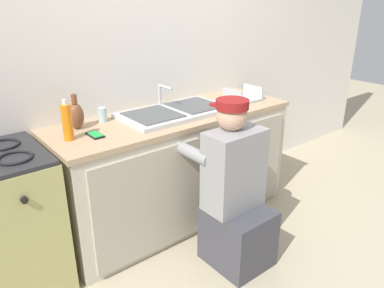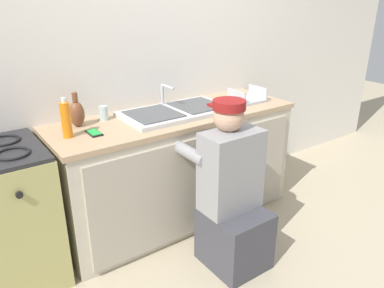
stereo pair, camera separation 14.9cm
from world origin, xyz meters
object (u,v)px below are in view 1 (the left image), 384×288
at_px(water_glass, 103,115).
at_px(dish_rack_tray, 243,98).
at_px(sink_double_basin, 175,112).
at_px(vase_decorative, 76,115).
at_px(cell_phone, 95,135).
at_px(plumber_person, 235,199).
at_px(soap_bottle_orange, 67,122).

relative_size(water_glass, dish_rack_tray, 0.36).
bearing_deg(sink_double_basin, vase_decorative, 168.08).
distance_m(vase_decorative, cell_phone, 0.22).
relative_size(sink_double_basin, water_glass, 8.00).
distance_m(plumber_person, dish_rack_tray, 1.00).
distance_m(water_glass, vase_decorative, 0.20).
xyz_separation_m(water_glass, dish_rack_tray, (1.14, -0.22, -0.03)).
xyz_separation_m(plumber_person, soap_bottle_orange, (-0.79, 0.64, 0.52)).
xyz_separation_m(sink_double_basin, water_glass, (-0.49, 0.17, 0.03)).
bearing_deg(vase_decorative, water_glass, 7.56).
height_order(sink_double_basin, cell_phone, sink_double_basin).
bearing_deg(plumber_person, soap_bottle_orange, 140.84).
bearing_deg(sink_double_basin, water_glass, 160.76).
bearing_deg(cell_phone, water_glass, 53.53).
height_order(plumber_person, vase_decorative, plumber_person).
bearing_deg(plumber_person, dish_rack_tray, 42.18).
xyz_separation_m(plumber_person, water_glass, (-0.47, 0.83, 0.46)).
bearing_deg(plumber_person, sink_double_basin, 88.80).
bearing_deg(sink_double_basin, dish_rack_tray, -4.53).
distance_m(water_glass, dish_rack_tray, 1.17).
bearing_deg(soap_bottle_orange, water_glass, 30.80).
distance_m(soap_bottle_orange, vase_decorative, 0.20).
xyz_separation_m(sink_double_basin, soap_bottle_orange, (-0.80, -0.02, 0.09)).
distance_m(soap_bottle_orange, dish_rack_tray, 1.46).
relative_size(plumber_person, cell_phone, 7.89).
bearing_deg(sink_double_basin, soap_bottle_orange, -178.71).
bearing_deg(soap_bottle_orange, sink_double_basin, 1.29).
relative_size(plumber_person, vase_decorative, 4.80).
xyz_separation_m(sink_double_basin, cell_phone, (-0.65, -0.05, -0.01)).
height_order(plumber_person, dish_rack_tray, plumber_person).
xyz_separation_m(soap_bottle_orange, vase_decorative, (0.12, 0.16, -0.02)).
bearing_deg(soap_bottle_orange, vase_decorative, 53.50).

